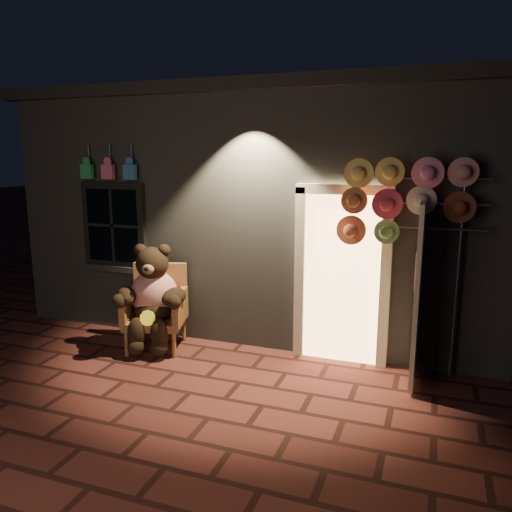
% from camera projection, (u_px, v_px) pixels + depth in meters
% --- Properties ---
extents(ground, '(60.00, 60.00, 0.00)m').
position_uv_depth(ground, '(190.00, 393.00, 5.40)').
color(ground, '#5D2923').
rests_on(ground, ground).
extents(shop_building, '(7.30, 5.95, 3.51)m').
position_uv_depth(shop_building, '(293.00, 201.00, 8.73)').
color(shop_building, slate).
rests_on(shop_building, ground).
extents(wicker_armchair, '(0.90, 0.85, 1.10)m').
position_uv_depth(wicker_armchair, '(157.00, 307.00, 6.62)').
color(wicker_armchair, '#99633B').
rests_on(wicker_armchair, ground).
extents(teddy_bear, '(0.95, 0.86, 1.36)m').
position_uv_depth(teddy_bear, '(153.00, 297.00, 6.45)').
color(teddy_bear, red).
rests_on(teddy_bear, ground).
extents(hat_rack, '(1.58, 0.22, 2.48)m').
position_uv_depth(hat_rack, '(401.00, 201.00, 5.50)').
color(hat_rack, '#59595E').
rests_on(hat_rack, ground).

